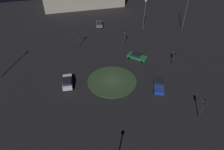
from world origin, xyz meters
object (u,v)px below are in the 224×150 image
at_px(car_blue, 159,85).
at_px(streetlamp_northeast, 186,9).
at_px(traffic_light_southeast, 203,105).
at_px(streetlamp_northeast_near, 145,10).
at_px(traffic_light_east, 175,55).
at_px(traffic_light_northeast, 125,35).
at_px(car_white, 67,82).
at_px(car_grey, 99,24).
at_px(car_green, 137,56).
at_px(traffic_light_north, 78,36).

height_order(car_blue, streetlamp_northeast, streetlamp_northeast).
xyz_separation_m(traffic_light_southeast, streetlamp_northeast_near, (4.82, 32.35, 3.02)).
height_order(traffic_light_east, streetlamp_northeast_near, streetlamp_northeast_near).
relative_size(car_blue, traffic_light_northeast, 1.13).
distance_m(car_white, traffic_light_northeast, 19.45).
bearing_deg(traffic_light_east, streetlamp_northeast, -133.96).
xyz_separation_m(car_grey, streetlamp_northeast_near, (11.58, -5.95, 5.06)).
relative_size(car_green, streetlamp_northeast_near, 0.53).
xyz_separation_m(traffic_light_northeast, streetlamp_northeast, (19.21, 4.05, 3.10)).
height_order(traffic_light_northeast, traffic_light_east, traffic_light_northeast).
relative_size(traffic_light_north, traffic_light_east, 1.18).
bearing_deg(streetlamp_northeast_near, traffic_light_north, -166.03).
xyz_separation_m(car_white, traffic_light_northeast, (15.46, 11.64, 1.92)).
distance_m(car_white, traffic_light_north, 14.69).
height_order(car_blue, traffic_light_northeast, traffic_light_northeast).
distance_m(car_blue, car_white, 17.00).
bearing_deg(streetlamp_northeast, traffic_light_southeast, -118.26).
bearing_deg(traffic_light_north, car_blue, 16.10).
bearing_deg(car_white, traffic_light_east, -83.44).
relative_size(car_blue, car_white, 1.04).
xyz_separation_m(car_white, streetlamp_northeast, (34.67, 15.70, 5.02)).
xyz_separation_m(car_green, traffic_light_north, (-11.65, 9.14, 2.40)).
bearing_deg(car_white, streetlamp_northeast_near, -45.44).
relative_size(car_green, traffic_light_southeast, 1.15).
distance_m(traffic_light_southeast, streetlamp_northeast, 33.51).
relative_size(traffic_light_east, streetlamp_northeast, 0.40).
distance_m(traffic_light_north, traffic_light_east, 22.65).
bearing_deg(streetlamp_northeast, streetlamp_northeast_near, 164.87).
height_order(car_green, traffic_light_east, traffic_light_east).
height_order(streetlamp_northeast, streetlamp_northeast_near, streetlamp_northeast).
xyz_separation_m(traffic_light_north, traffic_light_east, (17.99, -13.76, -0.45)).
bearing_deg(traffic_light_north, traffic_light_northeast, 64.01).
relative_size(traffic_light_east, streetlamp_northeast_near, 0.44).
height_order(car_blue, traffic_light_east, traffic_light_east).
bearing_deg(traffic_light_southeast, car_blue, -20.76).
height_order(car_grey, traffic_light_southeast, traffic_light_southeast).
bearing_deg(traffic_light_northeast, streetlamp_northeast, 130.77).
xyz_separation_m(car_green, car_grey, (-3.88, 19.91, 0.01)).
relative_size(car_blue, traffic_light_southeast, 1.13).
distance_m(traffic_light_southeast, streetlamp_northeast_near, 32.85).
distance_m(traffic_light_east, streetlamp_northeast_near, 18.88).
bearing_deg(traffic_light_northeast, traffic_light_southeast, 36.52).
distance_m(car_green, car_blue, 10.40).
distance_m(car_white, traffic_light_southeast, 23.39).
bearing_deg(traffic_light_southeast, traffic_light_east, -54.45).
relative_size(car_white, traffic_light_north, 0.95).
distance_m(car_grey, traffic_light_northeast, 13.55).
distance_m(car_blue, streetlamp_northeast_near, 26.03).
distance_m(traffic_light_northeast, streetlamp_northeast_near, 11.23).
height_order(car_white, traffic_light_northeast, traffic_light_northeast).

